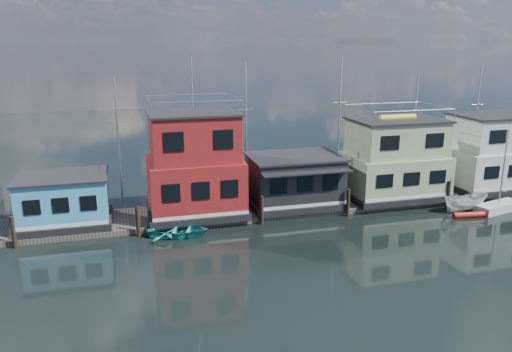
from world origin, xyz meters
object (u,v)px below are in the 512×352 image
object	(u,v)px
dinghy_teal	(178,230)
day_sailer	(498,206)
houseboat_green	(395,160)
houseboat_white	(494,153)
houseboat_red	(195,166)
houseboat_blue	(64,200)
red_kayak	(472,215)
houseboat_dark	(294,180)
motorboat	(466,202)

from	to	relation	value
dinghy_teal	day_sailer	bearing A→B (deg)	-75.53
houseboat_green	houseboat_white	bearing A→B (deg)	-0.00
houseboat_red	houseboat_green	world-z (taller)	houseboat_red
houseboat_blue	red_kayak	xyz separation A→B (m)	(30.21, -5.61, -1.99)
houseboat_dark	day_sailer	xyz separation A→B (m)	(15.79, -4.85, -2.02)
houseboat_blue	dinghy_teal	distance (m)	8.62
houseboat_green	dinghy_teal	world-z (taller)	houseboat_green
houseboat_white	motorboat	xyz separation A→B (m)	(-5.84, -4.21, -2.80)
houseboat_white	dinghy_teal	xyz separation A→B (m)	(-28.83, -3.51, -3.09)
houseboat_green	day_sailer	bearing A→B (deg)	-35.66
houseboat_blue	red_kayak	distance (m)	30.79
red_kayak	motorboat	world-z (taller)	motorboat
motorboat	dinghy_teal	xyz separation A→B (m)	(-22.99, 0.70, -0.29)
houseboat_red	houseboat_green	xyz separation A→B (m)	(17.00, 0.00, -0.55)
houseboat_white	day_sailer	bearing A→B (deg)	-123.37
houseboat_dark	houseboat_white	xyz separation A→B (m)	(19.00, 0.02, 1.12)
houseboat_red	day_sailer	size ratio (longest dim) A/B	1.79
houseboat_red	red_kayak	size ratio (longest dim) A/B	3.96
dinghy_teal	houseboat_white	bearing A→B (deg)	-65.54
houseboat_blue	motorboat	size ratio (longest dim) A/B	1.68
houseboat_blue	houseboat_white	world-z (taller)	houseboat_white
houseboat_green	day_sailer	world-z (taller)	houseboat_green
houseboat_dark	houseboat_green	xyz separation A→B (m)	(9.00, 0.02, 1.13)
houseboat_red	houseboat_white	bearing A→B (deg)	0.00
houseboat_dark	day_sailer	distance (m)	16.64
day_sailer	houseboat_dark	bearing A→B (deg)	149.15
houseboat_white	day_sailer	size ratio (longest dim) A/B	1.26
houseboat_red	dinghy_teal	size ratio (longest dim) A/B	2.74
houseboat_blue	houseboat_red	world-z (taller)	houseboat_red
houseboat_red	dinghy_teal	distance (m)	5.39
houseboat_dark	motorboat	world-z (taller)	houseboat_dark
houseboat_red	dinghy_teal	world-z (taller)	houseboat_red
day_sailer	red_kayak	distance (m)	3.18
houseboat_green	dinghy_teal	xyz separation A→B (m)	(-18.83, -3.51, -3.10)
houseboat_blue	houseboat_dark	world-z (taller)	houseboat_dark
dinghy_teal	motorboat	bearing A→B (deg)	-74.24
houseboat_dark	dinghy_teal	bearing A→B (deg)	-160.43
houseboat_red	day_sailer	bearing A→B (deg)	-11.58
houseboat_green	red_kayak	distance (m)	7.50
houseboat_dark	red_kayak	size ratio (longest dim) A/B	2.47
houseboat_white	motorboat	bearing A→B (deg)	-144.17
houseboat_blue	motorboat	bearing A→B (deg)	-7.83
motorboat	houseboat_green	bearing A→B (deg)	46.53
houseboat_white	red_kayak	bearing A→B (deg)	-138.29
houseboat_dark	motorboat	xyz separation A→B (m)	(13.16, -4.20, -1.68)
houseboat_green	houseboat_red	bearing A→B (deg)	-180.00
houseboat_white	dinghy_teal	bearing A→B (deg)	-173.05
houseboat_red	houseboat_green	bearing A→B (deg)	0.00
houseboat_green	houseboat_dark	bearing A→B (deg)	-179.88
motorboat	dinghy_teal	distance (m)	23.00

